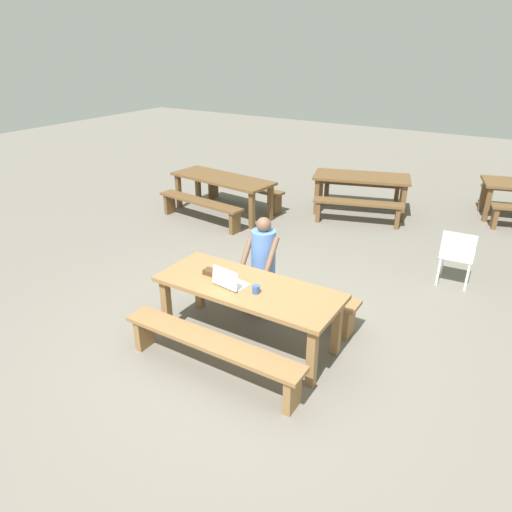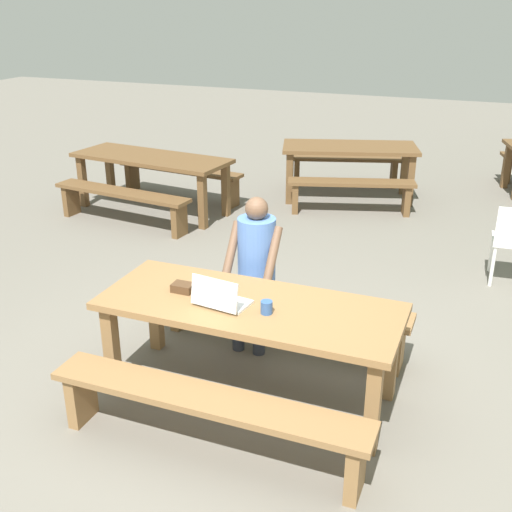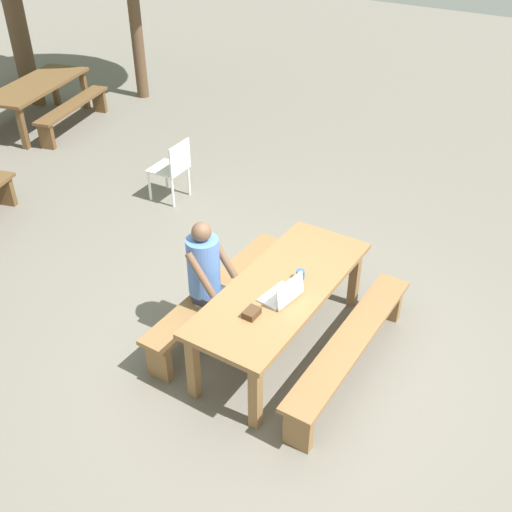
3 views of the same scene
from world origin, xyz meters
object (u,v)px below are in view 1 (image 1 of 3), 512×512
object	(u,v)px
picnic_table_front	(248,293)
picnic_table_mid	(222,183)
laptop	(229,281)
small_pouch	(211,272)
person_seated	(262,259)
plastic_chair	(457,255)
coffee_mug	(256,289)
picnic_table_distant	(361,181)

from	to	relation	value
picnic_table_front	picnic_table_mid	xyz separation A→B (m)	(-2.79, 3.42, 0.01)
laptop	small_pouch	size ratio (longest dim) A/B	2.55
person_seated	plastic_chair	world-z (taller)	person_seated
coffee_mug	plastic_chair	bearing A→B (deg)	60.40
picnic_table_front	picnic_table_mid	world-z (taller)	picnic_table_mid
laptop	picnic_table_mid	world-z (taller)	laptop
picnic_table_front	coffee_mug	bearing A→B (deg)	-30.18
picnic_table_mid	person_seated	bearing A→B (deg)	-40.54
laptop	person_seated	size ratio (longest dim) A/B	0.31
laptop	plastic_chair	size ratio (longest dim) A/B	0.46
small_pouch	person_seated	distance (m)	0.73
coffee_mug	person_seated	size ratio (longest dim) A/B	0.07
small_pouch	picnic_table_mid	bearing A→B (deg)	123.60
picnic_table_front	person_seated	size ratio (longest dim) A/B	1.66
small_pouch	laptop	bearing A→B (deg)	-18.33
laptop	plastic_chair	xyz separation A→B (m)	(1.92, 2.81, -0.33)
picnic_table_front	picnic_table_mid	distance (m)	4.42
picnic_table_front	plastic_chair	bearing A→B (deg)	57.07
picnic_table_front	picnic_table_distant	distance (m)	4.95
picnic_table_front	laptop	xyz separation A→B (m)	(-0.17, -0.11, 0.16)
small_pouch	picnic_table_distant	bearing A→B (deg)	89.56
plastic_chair	laptop	bearing A→B (deg)	52.22
person_seated	plastic_chair	size ratio (longest dim) A/B	1.51
coffee_mug	picnic_table_distant	distance (m)	5.06
person_seated	picnic_table_front	bearing A→B (deg)	-71.56
picnic_table_front	small_pouch	bearing A→B (deg)	179.50
picnic_table_mid	coffee_mug	bearing A→B (deg)	-43.57
plastic_chair	small_pouch	bearing A→B (deg)	46.55
coffee_mug	small_pouch	bearing A→B (deg)	171.72
small_pouch	person_seated	world-z (taller)	person_seated
laptop	plastic_chair	world-z (taller)	laptop
small_pouch	person_seated	bearing A→B (deg)	66.75
laptop	plastic_chair	distance (m)	3.42
coffee_mug	picnic_table_distant	size ratio (longest dim) A/B	0.04
plastic_chair	picnic_table_front	bearing A→B (deg)	53.64
picnic_table_mid	picnic_table_front	bearing A→B (deg)	-44.39
plastic_chair	picnic_table_distant	xyz separation A→B (m)	(-2.23, 2.22, 0.19)
coffee_mug	person_seated	bearing A→B (deg)	116.67
person_seated	picnic_table_mid	world-z (taller)	person_seated
laptop	picnic_table_distant	bearing A→B (deg)	-78.85
picnic_table_front	plastic_chair	size ratio (longest dim) A/B	2.51
small_pouch	person_seated	xyz separation A→B (m)	(0.29, 0.67, -0.03)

